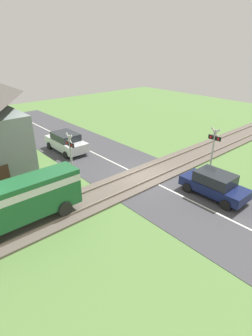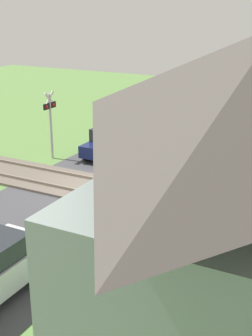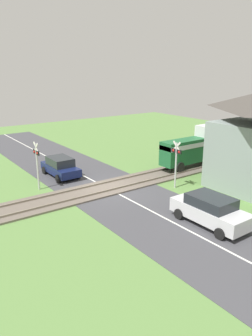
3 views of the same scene
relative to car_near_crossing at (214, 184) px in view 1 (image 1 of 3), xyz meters
The scene contains 7 objects.
ground_plane 4.68m from the car_near_crossing, 18.17° to the left, with size 60.00×60.00×0.00m, color #5B8442.
road_surface 4.68m from the car_near_crossing, 18.17° to the left, with size 48.00×6.40×0.02m.
track_bed 4.67m from the car_near_crossing, 18.17° to the left, with size 2.80×48.00×0.24m.
car_near_crossing is the anchor object (origin of this frame).
car_far_side 12.46m from the car_near_crossing, 13.36° to the left, with size 4.28×1.95×1.59m.
crossing_signal_west_approach 3.31m from the car_near_crossing, 53.88° to the right, with size 0.90×0.18×3.30m.
crossing_signal_east_approach 8.89m from the car_near_crossing, 37.32° to the left, with size 0.90×0.18×3.30m.
Camera 1 is at (-11.09, 11.28, 8.16)m, focal length 28.00 mm.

